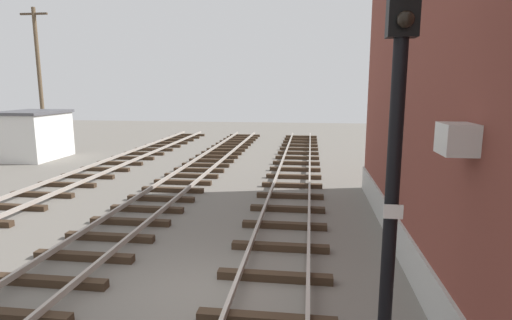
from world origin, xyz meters
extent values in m
plane|color=slate|center=(0.00, 0.00, 0.00)|extent=(80.00, 80.00, 0.00)
cube|color=#38281C|center=(1.41, -0.84, 0.09)|extent=(2.50, 0.24, 0.18)
cube|color=#38281C|center=(1.41, 0.84, 0.09)|extent=(2.50, 0.24, 0.18)
cube|color=#38281C|center=(1.41, 2.53, 0.09)|extent=(2.50, 0.24, 0.18)
cube|color=#38281C|center=(1.41, 4.21, 0.09)|extent=(2.50, 0.24, 0.18)
cube|color=#38281C|center=(1.41, 5.89, 0.09)|extent=(2.50, 0.24, 0.18)
cube|color=#38281C|center=(1.41, 7.58, 0.09)|extent=(2.50, 0.24, 0.18)
cube|color=#38281C|center=(1.41, 9.26, 0.09)|extent=(2.50, 0.24, 0.18)
cube|color=#38281C|center=(1.41, 10.95, 0.09)|extent=(2.50, 0.24, 0.18)
cube|color=#38281C|center=(1.41, 12.63, 0.09)|extent=(2.50, 0.24, 0.18)
cube|color=#38281C|center=(1.41, 14.31, 0.09)|extent=(2.50, 0.24, 0.18)
cube|color=#38281C|center=(1.41, 16.00, 0.09)|extent=(2.50, 0.24, 0.18)
cube|color=#38281C|center=(1.41, 17.68, 0.09)|extent=(2.50, 0.24, 0.18)
cube|color=#38281C|center=(1.41, 19.36, 0.09)|extent=(2.50, 0.24, 0.18)
cube|color=#38281C|center=(1.41, 21.05, 0.09)|extent=(2.50, 0.24, 0.18)
cube|color=#38281C|center=(1.41, 22.73, 0.09)|extent=(2.50, 0.24, 0.18)
cube|color=#38281C|center=(1.41, 24.42, 0.09)|extent=(2.50, 0.24, 0.18)
cube|color=#38281C|center=(1.41, 26.10, 0.09)|extent=(2.50, 0.24, 0.18)
cube|color=#9E9389|center=(0.69, 0.00, 0.25)|extent=(0.08, 53.88, 0.14)
cube|color=#9E9389|center=(2.13, 0.00, 0.25)|extent=(0.08, 53.88, 0.14)
cube|color=#38281C|center=(-3.27, -1.31, 0.09)|extent=(2.50, 0.24, 0.18)
cube|color=#38281C|center=(-3.27, 0.00, 0.09)|extent=(2.50, 0.24, 0.18)
cube|color=#38281C|center=(-3.27, 1.31, 0.09)|extent=(2.50, 0.24, 0.18)
cube|color=#38281C|center=(-3.27, 2.63, 0.09)|extent=(2.50, 0.24, 0.18)
cube|color=#38281C|center=(-3.27, 3.94, 0.09)|extent=(2.50, 0.24, 0.18)
cube|color=#38281C|center=(-3.27, 5.26, 0.09)|extent=(2.50, 0.24, 0.18)
cube|color=#38281C|center=(-3.27, 6.57, 0.09)|extent=(2.50, 0.24, 0.18)
cube|color=#38281C|center=(-3.27, 7.89, 0.09)|extent=(2.50, 0.24, 0.18)
cube|color=#38281C|center=(-3.27, 9.20, 0.09)|extent=(2.50, 0.24, 0.18)
cube|color=#38281C|center=(-3.27, 10.51, 0.09)|extent=(2.50, 0.24, 0.18)
cube|color=#38281C|center=(-3.27, 11.83, 0.09)|extent=(2.50, 0.24, 0.18)
cube|color=#38281C|center=(-3.27, 13.14, 0.09)|extent=(2.50, 0.24, 0.18)
cube|color=#38281C|center=(-3.27, 14.46, 0.09)|extent=(2.50, 0.24, 0.18)
cube|color=#38281C|center=(-3.27, 15.77, 0.09)|extent=(2.50, 0.24, 0.18)
cube|color=#38281C|center=(-3.27, 17.09, 0.09)|extent=(2.50, 0.24, 0.18)
cube|color=#38281C|center=(-3.27, 18.40, 0.09)|extent=(2.50, 0.24, 0.18)
cube|color=#38281C|center=(-3.27, 19.71, 0.09)|extent=(2.50, 0.24, 0.18)
cube|color=#38281C|center=(-3.27, 21.03, 0.09)|extent=(2.50, 0.24, 0.18)
cube|color=#38281C|center=(-3.27, 22.34, 0.09)|extent=(2.50, 0.24, 0.18)
cube|color=#38281C|center=(-3.27, 23.66, 0.09)|extent=(2.50, 0.24, 0.18)
cube|color=#38281C|center=(-3.27, 24.97, 0.09)|extent=(2.50, 0.24, 0.18)
cube|color=#38281C|center=(-3.27, 26.28, 0.09)|extent=(2.50, 0.24, 0.18)
cube|color=#9E9389|center=(-3.99, 0.00, 0.25)|extent=(0.08, 53.88, 0.14)
cube|color=#9E9389|center=(-2.55, 0.00, 0.25)|extent=(0.08, 53.88, 0.14)
cube|color=#38281C|center=(-7.94, 4.90, 0.09)|extent=(2.50, 0.24, 0.18)
cube|color=#38281C|center=(-7.94, 6.53, 0.09)|extent=(2.50, 0.24, 0.18)
cube|color=#38281C|center=(-7.94, 8.16, 0.09)|extent=(2.50, 0.24, 0.18)
cube|color=#38281C|center=(-7.94, 9.80, 0.09)|extent=(2.50, 0.24, 0.18)
cube|color=#38281C|center=(-7.94, 11.43, 0.09)|extent=(2.50, 0.24, 0.18)
cube|color=#38281C|center=(-7.94, 13.06, 0.09)|extent=(2.50, 0.24, 0.18)
cube|color=#38281C|center=(-7.94, 14.70, 0.09)|extent=(2.50, 0.24, 0.18)
cube|color=#38281C|center=(-7.94, 16.33, 0.09)|extent=(2.50, 0.24, 0.18)
cube|color=#38281C|center=(-7.94, 17.96, 0.09)|extent=(2.50, 0.24, 0.18)
cube|color=#38281C|center=(-7.94, 19.59, 0.09)|extent=(2.50, 0.24, 0.18)
cube|color=#38281C|center=(-7.94, 21.23, 0.09)|extent=(2.50, 0.24, 0.18)
cube|color=#38281C|center=(-7.94, 22.86, 0.09)|extent=(2.50, 0.24, 0.18)
cube|color=#38281C|center=(-7.94, 24.49, 0.09)|extent=(2.50, 0.24, 0.18)
cube|color=#38281C|center=(-7.94, 26.13, 0.09)|extent=(2.50, 0.24, 0.18)
cylinder|color=black|center=(3.16, -2.17, 2.37)|extent=(0.18, 0.18, 4.73)
sphere|color=black|center=(3.16, -2.35, 4.92)|extent=(0.20, 0.20, 0.20)
cube|color=white|center=(3.16, -2.31, 2.60)|extent=(0.24, 0.03, 0.18)
cube|color=#B2B2AD|center=(4.33, 1.11, 0.45)|extent=(0.08, 17.00, 0.90)
cube|color=silver|center=(4.14, -1.44, 3.43)|extent=(0.44, 0.60, 0.44)
cube|color=silver|center=(-13.72, 14.32, 1.30)|extent=(2.80, 3.60, 2.60)
cube|color=#4C4C51|center=(-13.72, 14.32, 2.68)|extent=(3.00, 3.80, 0.16)
cube|color=brown|center=(-15.14, 14.32, 1.00)|extent=(0.06, 0.90, 2.00)
cube|color=#B7B7BC|center=(-17.75, 17.20, 0.72)|extent=(4.20, 1.80, 0.80)
cube|color=#1E232D|center=(-17.75, 17.20, 1.44)|extent=(2.31, 1.66, 0.64)
cylinder|color=black|center=(-16.45, 18.10, 0.32)|extent=(0.64, 0.24, 0.64)
cylinder|color=black|center=(-16.45, 16.30, 0.32)|extent=(0.64, 0.24, 0.64)
cylinder|color=brown|center=(-15.04, 17.25, 4.48)|extent=(0.24, 0.24, 8.96)
cube|color=#4C3D2D|center=(-15.04, 17.25, 8.56)|extent=(1.80, 0.12, 0.12)
camera|label=1|loc=(2.09, -7.49, 4.16)|focal=29.00mm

